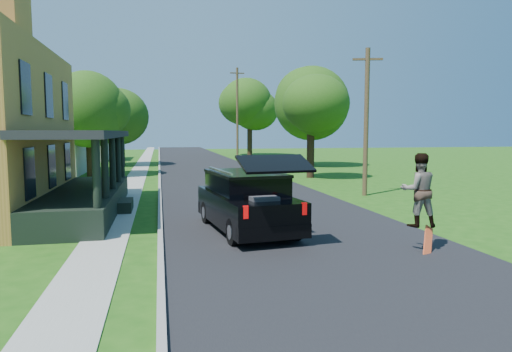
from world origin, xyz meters
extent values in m
plane|color=#1B4F0F|center=(0.00, 0.00, 0.00)|extent=(140.00, 140.00, 0.00)
cube|color=black|center=(0.00, 20.00, 0.00)|extent=(8.00, 120.00, 0.02)
cube|color=gray|center=(-4.05, 20.00, 0.00)|extent=(0.15, 120.00, 0.12)
cube|color=gray|center=(-5.60, 20.00, 0.00)|extent=(1.30, 120.00, 0.03)
cube|color=gray|center=(-9.50, 6.00, 0.00)|extent=(6.50, 1.20, 0.03)
cube|color=black|center=(-6.80, 6.00, 0.45)|extent=(2.40, 10.00, 0.90)
cube|color=black|center=(-6.80, 6.00, 3.00)|extent=(2.60, 10.30, 0.25)
cube|color=beige|center=(-13.50, 24.00, 2.50)|extent=(8.00, 8.00, 5.00)
pyramid|color=black|center=(-13.50, 24.00, 7.20)|extent=(12.78, 12.78, 2.20)
cube|color=beige|center=(-13.50, 40.00, 2.50)|extent=(8.00, 8.00, 5.00)
pyramid|color=black|center=(-13.50, 40.00, 7.20)|extent=(12.78, 12.78, 2.20)
cube|color=black|center=(-1.40, 1.50, 0.72)|extent=(2.63, 5.08, 0.94)
cube|color=black|center=(-1.42, 1.66, 1.47)|extent=(2.24, 3.22, 0.61)
cube|color=black|center=(-1.42, 1.66, 1.80)|extent=(2.29, 3.33, 0.09)
cube|color=black|center=(-1.11, -0.86, 2.27)|extent=(1.99, 1.23, 0.42)
cube|color=#35363A|center=(-1.22, 0.05, 1.05)|extent=(0.85, 0.75, 0.50)
cube|color=#B5B4B9|center=(-2.23, 1.56, 1.90)|extent=(0.40, 2.66, 0.07)
cube|color=#B5B4B9|center=(-0.61, 1.77, 1.90)|extent=(0.40, 2.66, 0.07)
cube|color=#990505|center=(-1.91, -0.99, 1.05)|extent=(0.14, 0.08, 0.33)
cube|color=#990505|center=(-0.29, -0.79, 1.05)|extent=(0.14, 0.08, 0.33)
cylinder|color=black|center=(-2.48, 2.98, 0.38)|extent=(0.36, 0.78, 0.75)
cylinder|color=black|center=(-0.72, 3.20, 0.38)|extent=(0.36, 0.78, 0.75)
cylinder|color=black|center=(-2.08, -0.20, 0.38)|extent=(0.36, 0.78, 0.75)
cylinder|color=black|center=(-0.32, 0.02, 0.38)|extent=(0.36, 0.78, 0.75)
imported|color=black|center=(2.50, -1.69, 1.59)|extent=(1.05, 0.89, 1.91)
cube|color=#C83C11|center=(2.67, -1.93, 0.27)|extent=(0.59, 0.54, 0.80)
cylinder|color=black|center=(-8.73, 21.03, 1.44)|extent=(0.61, 0.61, 2.89)
sphere|color=#36611A|center=(-8.73, 21.03, 4.38)|extent=(5.53, 5.53, 4.49)
sphere|color=#36611A|center=(-8.32, 20.87, 5.38)|extent=(4.79, 4.79, 3.89)
sphere|color=#36611A|center=(-9.25, 21.25, 4.88)|extent=(4.92, 4.92, 3.99)
cylinder|color=black|center=(-7.37, 31.22, 1.46)|extent=(0.63, 0.63, 2.92)
sphere|color=#36611A|center=(-7.37, 31.22, 4.74)|extent=(6.86, 6.86, 5.46)
sphere|color=#36611A|center=(-7.11, 30.85, 5.95)|extent=(5.95, 5.95, 4.73)
sphere|color=#36611A|center=(-7.69, 31.70, 5.34)|extent=(6.10, 6.10, 4.85)
cylinder|color=black|center=(5.92, 16.98, 1.49)|extent=(0.57, 0.57, 2.97)
sphere|color=#36611A|center=(5.92, 16.98, 4.34)|extent=(4.62, 4.62, 4.12)
sphere|color=#36611A|center=(6.25, 16.67, 5.26)|extent=(4.00, 4.00, 3.57)
sphere|color=#36611A|center=(5.52, 17.40, 4.80)|extent=(4.10, 4.10, 3.66)
cylinder|color=black|center=(9.36, 26.98, 1.70)|extent=(0.68, 0.68, 3.41)
sphere|color=#36611A|center=(9.36, 26.98, 5.54)|extent=(7.46, 7.46, 6.39)
sphere|color=#36611A|center=(9.71, 26.60, 6.96)|extent=(6.47, 6.47, 5.54)
sphere|color=#36611A|center=(8.92, 27.49, 6.25)|extent=(6.63, 6.63, 5.68)
cylinder|color=black|center=(7.50, 46.02, 2.04)|extent=(0.77, 0.77, 4.08)
sphere|color=#36611A|center=(7.50, 46.02, 6.18)|extent=(7.57, 7.57, 6.30)
sphere|color=#36611A|center=(7.87, 45.58, 7.58)|extent=(6.56, 6.56, 5.46)
sphere|color=#36611A|center=(7.05, 46.60, 6.88)|extent=(6.73, 6.73, 5.60)
cylinder|color=#473920|center=(5.71, 8.18, 3.52)|extent=(0.28, 0.28, 7.04)
cube|color=#473920|center=(5.71, 8.18, 6.50)|extent=(1.39, 0.49, 0.11)
cylinder|color=#473920|center=(4.50, 37.90, 5.04)|extent=(0.27, 0.27, 10.09)
cube|color=#473920|center=(4.50, 37.90, 9.49)|extent=(1.59, 0.18, 0.12)
camera|label=1|loc=(-4.03, -12.22, 3.09)|focal=32.00mm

